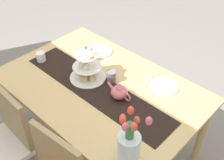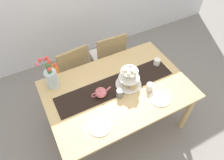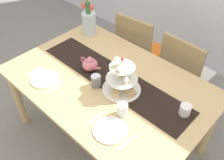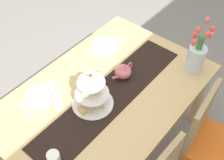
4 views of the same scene
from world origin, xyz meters
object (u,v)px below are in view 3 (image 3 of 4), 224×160
object	(u,v)px
chair_left	(138,49)
mug_grey	(96,81)
cream_jug	(185,110)
dinner_plate_left	(44,79)
fork_left	(34,71)
dining_table	(108,89)
chair_right	(184,72)
tulip_vase	(89,20)
knife_left	(56,88)
tiered_cake_stand	(122,81)
fork_right	(95,118)
dinner_plate_right	(110,130)
knife_right	(126,143)
mug_white_text	(123,110)
teapot	(90,64)

from	to	relation	value
chair_left	mug_grey	xyz separation A→B (m)	(0.26, -0.87, 0.28)
cream_jug	dinner_plate_left	distance (m)	1.11
cream_jug	fork_left	distance (m)	1.25
dining_table	chair_right	bearing A→B (deg)	70.74
tulip_vase	knife_left	world-z (taller)	tulip_vase
tiered_cake_stand	fork_right	distance (m)	0.35
dinner_plate_right	knife_right	distance (m)	0.15
chair_left	cream_jug	world-z (taller)	chair_left
fork_left	cream_jug	bearing A→B (deg)	21.64
chair_right	tiered_cake_stand	xyz separation A→B (m)	(-0.12, -0.77, 0.32)
fork_left	fork_right	world-z (taller)	same
cream_jug	mug_white_text	bearing A→B (deg)	-136.35
tulip_vase	fork_right	distance (m)	1.10
fork_left	mug_white_text	bearing A→B (deg)	10.74
dinner_plate_left	mug_grey	world-z (taller)	mug_grey
dining_table	mug_white_text	world-z (taller)	mug_white_text
dinner_plate_left	chair_right	bearing A→B (deg)	59.30
dining_table	tulip_vase	xyz separation A→B (m)	(-0.63, 0.38, 0.24)
dining_table	mug_white_text	xyz separation A→B (m)	(0.31, -0.18, 0.14)
dining_table	teapot	world-z (taller)	teapot
cream_jug	fork_left	world-z (taller)	cream_jug
fork_left	tiered_cake_stand	bearing A→B (deg)	26.39
fork_right	knife_right	distance (m)	0.29
tiered_cake_stand	fork_right	bearing A→B (deg)	-80.95
knife_right	mug_grey	distance (m)	0.57
fork_right	cream_jug	bearing A→B (deg)	47.14
knife_right	fork_left	bearing A→B (deg)	180.00
cream_jug	mug_grey	xyz separation A→B (m)	(-0.65, -0.22, 0.01)
dining_table	knife_right	size ratio (longest dim) A/B	9.59
chair_left	knife_left	world-z (taller)	chair_left
chair_right	dinner_plate_left	distance (m)	1.31
tiered_cake_stand	dinner_plate_left	size ratio (longest dim) A/B	1.32
teapot	knife_left	bearing A→B (deg)	-95.58
fork_left	fork_right	xyz separation A→B (m)	(0.73, 0.00, 0.00)
fork_left	mug_grey	world-z (taller)	mug_grey
fork_right	mug_grey	world-z (taller)	mug_grey
tulip_vase	knife_right	bearing A→B (deg)	-32.81
mug_white_text	fork_right	bearing A→B (deg)	-125.10
teapot	knife_left	distance (m)	0.34
dinner_plate_left	knife_left	world-z (taller)	dinner_plate_left
chair_right	mug_grey	distance (m)	0.96
tiered_cake_stand	mug_white_text	size ratio (longest dim) A/B	3.20
chair_left	tiered_cake_stand	distance (m)	0.94
dining_table	cream_jug	size ratio (longest dim) A/B	19.18
dining_table	fork_left	size ratio (longest dim) A/B	10.87
teapot	tulip_vase	size ratio (longest dim) A/B	0.55
fork_left	mug_white_text	size ratio (longest dim) A/B	1.58
dinner_plate_left	mug_grey	xyz separation A→B (m)	(0.36, 0.24, 0.05)
mug_white_text	tulip_vase	bearing A→B (deg)	149.19
dinner_plate_left	mug_white_text	world-z (taller)	mug_white_text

